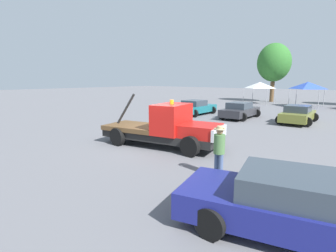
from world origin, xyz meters
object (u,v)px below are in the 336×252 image
at_px(parked_car_charcoal, 240,111).
at_px(tree_left, 274,63).
at_px(canopy_tent_white, 260,85).
at_px(parked_car_olive, 298,114).
at_px(person_near_truck, 219,147).
at_px(tow_truck, 166,128).
at_px(parked_car_teal, 195,108).
at_px(canopy_tent_blue, 308,85).
at_px(foreground_car, 308,208).

height_order(parked_car_charcoal, tree_left, tree_left).
xyz_separation_m(parked_car_charcoal, canopy_tent_white, (-3.79, 14.01, 1.78)).
bearing_deg(parked_car_olive, person_near_truck, -179.28).
xyz_separation_m(tow_truck, canopy_tent_white, (-5.15, 25.01, 1.52)).
relative_size(parked_car_teal, parked_car_olive, 1.05).
xyz_separation_m(person_near_truck, parked_car_olive, (-0.89, 13.35, -0.37)).
bearing_deg(parked_car_charcoal, canopy_tent_white, 13.32).
xyz_separation_m(tow_truck, tree_left, (-4.90, 29.14, 4.58)).
height_order(tow_truck, person_near_truck, tow_truck).
relative_size(canopy_tent_white, canopy_tent_blue, 0.99).
relative_size(parked_car_teal, canopy_tent_white, 1.47).
height_order(canopy_tent_white, canopy_tent_blue, canopy_tent_blue).
xyz_separation_m(foreground_car, parked_car_charcoal, (-8.30, 14.75, -0.00)).
xyz_separation_m(parked_car_teal, tree_left, (0.57, 18.61, 4.83)).
bearing_deg(person_near_truck, parked_car_charcoal, 40.09).
bearing_deg(canopy_tent_white, person_near_truck, -71.46).
height_order(person_near_truck, parked_car_charcoal, person_near_truck).
bearing_deg(tow_truck, tree_left, 88.60).
height_order(foreground_car, canopy_tent_white, canopy_tent_white).
height_order(person_near_truck, parked_car_teal, person_near_truck).
xyz_separation_m(parked_car_charcoal, tree_left, (-3.54, 18.13, 4.83)).
height_order(foreground_car, tree_left, tree_left).
height_order(person_near_truck, parked_car_olive, person_near_truck).
bearing_deg(tree_left, canopy_tent_white, -93.54).
relative_size(person_near_truck, parked_car_charcoal, 0.38).
xyz_separation_m(canopy_tent_white, canopy_tent_blue, (5.77, -0.29, 0.06)).
relative_size(canopy_tent_blue, tree_left, 0.38).
bearing_deg(person_near_truck, parked_car_olive, 21.84).
xyz_separation_m(foreground_car, parked_car_olive, (-3.97, 15.22, -0.01)).
bearing_deg(canopy_tent_blue, tow_truck, -91.44).
distance_m(foreground_car, parked_car_charcoal, 16.92).
relative_size(parked_car_olive, canopy_tent_blue, 1.39).
relative_size(tow_truck, parked_car_teal, 1.35).
xyz_separation_m(tow_truck, parked_car_charcoal, (-1.36, 11.00, -0.26)).
xyz_separation_m(parked_car_teal, parked_car_olive, (8.44, 0.95, -0.00)).
distance_m(tow_truck, parked_car_olive, 11.86).
height_order(parked_car_charcoal, parked_car_olive, same).
distance_m(canopy_tent_white, tree_left, 5.14).
distance_m(canopy_tent_white, canopy_tent_blue, 5.78).
bearing_deg(canopy_tent_white, parked_car_charcoal, -74.85).
distance_m(parked_car_teal, canopy_tent_white, 14.60).
height_order(parked_car_olive, canopy_tent_white, canopy_tent_white).
height_order(tow_truck, canopy_tent_white, canopy_tent_white).
bearing_deg(tow_truck, foreground_car, -39.28).
distance_m(parked_car_teal, parked_car_olive, 8.49).
xyz_separation_m(person_near_truck, canopy_tent_blue, (-3.25, 26.59, 1.46)).
bearing_deg(canopy_tent_white, canopy_tent_blue, -2.92).
xyz_separation_m(tow_truck, person_near_truck, (3.87, -1.88, 0.12)).
bearing_deg(tow_truck, person_near_truck, -36.82).
height_order(person_near_truck, canopy_tent_white, canopy_tent_white).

